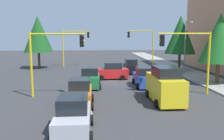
# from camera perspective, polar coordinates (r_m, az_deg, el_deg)

# --- Properties ---
(ground_plane) EXTENTS (120.00, 120.00, 0.00)m
(ground_plane) POSITION_cam_1_polar(r_m,az_deg,el_deg) (26.37, 0.94, -2.91)
(ground_plane) COLOR #353538
(sidewalk_kerb) EXTENTS (80.00, 4.00, 0.15)m
(sidewalk_kerb) POSITION_cam_1_polar(r_m,az_deg,el_deg) (33.70, 18.24, -0.77)
(sidewalk_kerb) COLOR gray
(sidewalk_kerb) RESTS_ON ground
(lane_arrow_near) EXTENTS (2.40, 1.10, 1.10)m
(lane_arrow_near) POSITION_cam_1_polar(r_m,az_deg,el_deg) (15.15, -6.71, -11.38)
(lane_arrow_near) COLOR silver
(lane_arrow_near) RESTS_ON ground
(traffic_signal_near_right) EXTENTS (0.36, 4.59, 5.37)m
(traffic_signal_near_right) POSITION_cam_1_polar(r_m,az_deg,el_deg) (20.10, -13.77, 4.37)
(traffic_signal_near_right) COLOR yellow
(traffic_signal_near_right) RESTS_ON ground
(traffic_signal_far_right) EXTENTS (0.36, 4.59, 5.95)m
(traffic_signal_far_right) POSITION_cam_1_polar(r_m,az_deg,el_deg) (39.94, -9.14, 6.80)
(traffic_signal_far_right) COLOR yellow
(traffic_signal_far_right) RESTS_ON ground
(traffic_signal_near_left) EXTENTS (0.36, 4.59, 5.40)m
(traffic_signal_near_left) POSITION_cam_1_polar(r_m,az_deg,el_deg) (21.35, 17.79, 4.49)
(traffic_signal_near_left) COLOR yellow
(traffic_signal_near_left) RESTS_ON ground
(traffic_signal_far_left) EXTENTS (0.36, 4.59, 5.99)m
(traffic_signal_far_left) POSITION_cam_1_polar(r_m,az_deg,el_deg) (40.59, 7.35, 6.90)
(traffic_signal_far_left) COLOR yellow
(traffic_signal_far_left) RESTS_ON ground
(street_lamp_curbside) EXTENTS (2.15, 0.28, 7.00)m
(street_lamp_curbside) POSITION_cam_1_polar(r_m,az_deg,el_deg) (31.56, 17.34, 6.49)
(street_lamp_curbside) COLOR slate
(street_lamp_curbside) RESTS_ON ground
(tree_roadside_near) EXTENTS (4.04, 4.04, 7.38)m
(tree_roadside_near) POSITION_cam_1_polar(r_m,az_deg,el_deg) (27.00, 24.34, 6.96)
(tree_roadside_near) COLOR brown
(tree_roadside_near) RESTS_ON ground
(tree_roadside_mid) EXTENTS (4.36, 4.36, 7.97)m
(tree_roadside_mid) POSITION_cam_1_polar(r_m,az_deg,el_deg) (35.95, 16.04, 8.12)
(tree_roadside_mid) COLOR brown
(tree_roadside_mid) RESTS_ON ground
(tree_opposite_side) EXTENTS (4.44, 4.44, 8.13)m
(tree_opposite_side) POSITION_cam_1_polar(r_m,az_deg,el_deg) (38.77, -17.28, 8.20)
(tree_opposite_side) COLOR brown
(tree_opposite_side) RESTS_ON ground
(delivery_van_yellow) EXTENTS (4.80, 2.22, 2.77)m
(delivery_van_yellow) POSITION_cam_1_polar(r_m,az_deg,el_deg) (18.72, 12.51, -3.68)
(delivery_van_yellow) COLOR yellow
(delivery_van_yellow) RESTS_ON ground
(car_black) EXTENTS (3.60, 2.00, 1.98)m
(car_black) POSITION_cam_1_polar(r_m,az_deg,el_deg) (32.60, 4.51, 0.79)
(car_black) COLOR black
(car_black) RESTS_ON ground
(car_orange) EXTENTS (3.65, 1.98, 1.98)m
(car_orange) POSITION_cam_1_polar(r_m,az_deg,el_deg) (17.53, -7.69, -5.65)
(car_orange) COLOR orange
(car_orange) RESTS_ON ground
(car_red) EXTENTS (2.01, 3.94, 1.98)m
(car_red) POSITION_cam_1_polar(r_m,az_deg,el_deg) (28.16, -0.06, -0.35)
(car_red) COLOR red
(car_red) RESTS_ON ground
(car_green) EXTENTS (3.66, 2.12, 1.98)m
(car_green) POSITION_cam_1_polar(r_m,az_deg,el_deg) (23.68, -5.30, -2.00)
(car_green) COLOR #1E7238
(car_green) RESTS_ON ground
(car_blue) EXTENTS (4.07, 2.05, 1.98)m
(car_blue) POSITION_cam_1_polar(r_m,az_deg,el_deg) (24.18, 7.79, -1.83)
(car_blue) COLOR blue
(car_blue) RESTS_ON ground
(car_silver) EXTENTS (3.89, 2.04, 1.98)m
(car_silver) POSITION_cam_1_polar(r_m,az_deg,el_deg) (12.72, -9.26, -11.04)
(car_silver) COLOR #B2B5BA
(car_silver) RESTS_ON ground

